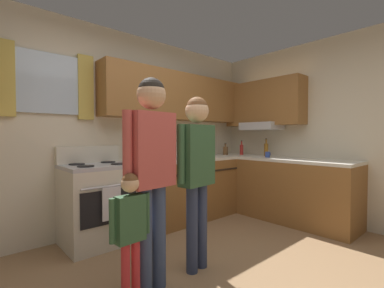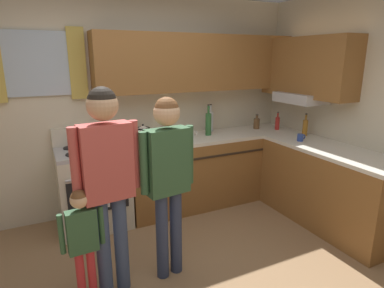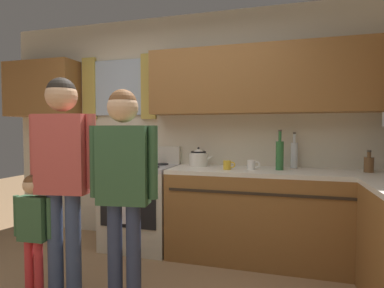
# 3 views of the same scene
# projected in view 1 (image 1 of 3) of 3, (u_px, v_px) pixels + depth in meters

# --- Properties ---
(ground_plane) EXTENTS (12.00, 12.00, 0.00)m
(ground_plane) POSITION_uv_depth(u_px,v_px,m) (225.00, 286.00, 2.17)
(ground_plane) COLOR #93704C
(back_wall_unit) EXTENTS (4.60, 0.42, 2.60)m
(back_wall_unit) POSITION_uv_depth(u_px,v_px,m) (126.00, 115.00, 3.54)
(back_wall_unit) COLOR beige
(back_wall_unit) RESTS_ON ground
(right_wall_unit) EXTENTS (0.52, 4.05, 2.60)m
(right_wall_unit) POSITION_uv_depth(u_px,v_px,m) (327.00, 123.00, 3.74)
(right_wall_unit) COLOR beige
(right_wall_unit) RESTS_ON ground
(kitchen_counter_run) EXTENTS (2.33, 2.24, 0.90)m
(kitchen_counter_run) POSITION_uv_depth(u_px,v_px,m) (236.00, 188.00, 3.95)
(kitchen_counter_run) COLOR brown
(kitchen_counter_run) RESTS_ON ground
(stove_oven) EXTENTS (0.74, 0.67, 1.10)m
(stove_oven) POSITION_uv_depth(u_px,v_px,m) (98.00, 202.00, 3.03)
(stove_oven) COLOR beige
(stove_oven) RESTS_ON ground
(bottle_wine_green) EXTENTS (0.08, 0.08, 0.39)m
(bottle_wine_green) POSITION_uv_depth(u_px,v_px,m) (193.00, 147.00, 4.01)
(bottle_wine_green) COLOR #2D6633
(bottle_wine_green) RESTS_ON kitchen_counter_run
(bottle_squat_brown) EXTENTS (0.08, 0.08, 0.21)m
(bottle_squat_brown) POSITION_uv_depth(u_px,v_px,m) (225.00, 150.00, 4.57)
(bottle_squat_brown) COLOR brown
(bottle_squat_brown) RESTS_ON kitchen_counter_run
(bottle_tall_clear) EXTENTS (0.07, 0.07, 0.37)m
(bottle_tall_clear) POSITION_uv_depth(u_px,v_px,m) (191.00, 147.00, 4.25)
(bottle_tall_clear) COLOR silver
(bottle_tall_clear) RESTS_ON kitchen_counter_run
(bottle_sauce_red) EXTENTS (0.06, 0.06, 0.25)m
(bottle_sauce_red) POSITION_uv_depth(u_px,v_px,m) (242.00, 149.00, 4.59)
(bottle_sauce_red) COLOR red
(bottle_sauce_red) RESTS_ON kitchen_counter_run
(bottle_oil_amber) EXTENTS (0.06, 0.06, 0.29)m
(bottle_oil_amber) POSITION_uv_depth(u_px,v_px,m) (266.00, 149.00, 4.32)
(bottle_oil_amber) COLOR #B27223
(bottle_oil_amber) RESTS_ON kitchen_counter_run
(mug_ceramic_white) EXTENTS (0.13, 0.08, 0.09)m
(mug_ceramic_white) POSITION_uv_depth(u_px,v_px,m) (182.00, 155.00, 3.80)
(mug_ceramic_white) COLOR white
(mug_ceramic_white) RESTS_ON kitchen_counter_run
(mug_cobalt_blue) EXTENTS (0.11, 0.07, 0.08)m
(mug_cobalt_blue) POSITION_uv_depth(u_px,v_px,m) (268.00, 155.00, 4.01)
(mug_cobalt_blue) COLOR #2D479E
(mug_cobalt_blue) RESTS_ON kitchen_counter_run
(mug_mustard_yellow) EXTENTS (0.12, 0.08, 0.09)m
(mug_mustard_yellow) POSITION_uv_depth(u_px,v_px,m) (172.00, 156.00, 3.59)
(mug_mustard_yellow) COLOR gold
(mug_mustard_yellow) RESTS_ON kitchen_counter_run
(stovetop_kettle) EXTENTS (0.27, 0.20, 0.21)m
(stovetop_kettle) POSITION_uv_depth(u_px,v_px,m) (142.00, 153.00, 3.51)
(stovetop_kettle) COLOR silver
(stovetop_kettle) RESTS_ON kitchen_counter_run
(adult_holding_child) EXTENTS (0.52, 0.23, 1.67)m
(adult_holding_child) POSITION_uv_depth(u_px,v_px,m) (152.00, 158.00, 2.08)
(adult_holding_child) COLOR #38476B
(adult_holding_child) RESTS_ON ground
(adult_in_plaid) EXTENTS (0.49, 0.21, 1.57)m
(adult_in_plaid) POSITION_uv_depth(u_px,v_px,m) (197.00, 162.00, 2.41)
(adult_in_plaid) COLOR #2D3856
(adult_in_plaid) RESTS_ON ground
(small_child) EXTENTS (0.32, 0.13, 0.96)m
(small_child) POSITION_uv_depth(u_px,v_px,m) (130.00, 223.00, 1.89)
(small_child) COLOR red
(small_child) RESTS_ON ground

